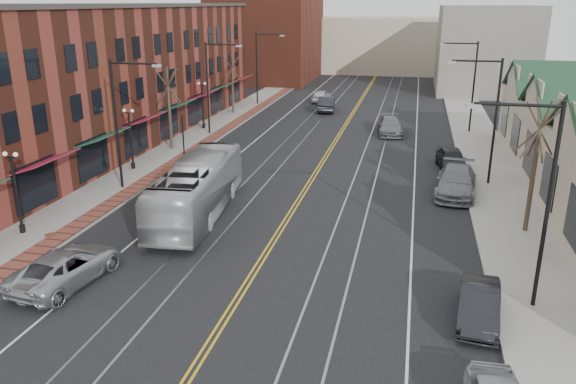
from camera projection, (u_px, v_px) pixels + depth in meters
The scene contains 29 objects.
ground at pixel (200, 359), 18.87m from camera, with size 160.00×160.00×0.00m, color black.
sidewalk_left at pixel (144, 170), 39.83m from camera, with size 4.00×120.00×0.15m, color gray.
sidewalk_right at pixel (500, 194), 34.81m from camera, with size 4.00×120.00×0.15m, color gray.
building_left at pixel (99, 78), 46.01m from camera, with size 10.00×50.00×11.00m, color maroon.
backdrop_left at pixel (267, 33), 84.63m from camera, with size 14.00×18.00×14.00m, color maroon.
backdrop_mid at pixel (380, 45), 95.95m from camera, with size 22.00×14.00×9.00m, color #BBA88F.
backdrop_right at pixel (485, 49), 74.02m from camera, with size 12.00×16.00×11.00m, color slate.
streetlight_l_1 at pixel (122, 112), 34.34m from camera, with size 3.33×0.25×8.00m.
streetlight_l_2 at pixel (212, 79), 49.12m from camera, with size 3.33×0.25×8.00m.
streetlight_l_3 at pixel (260, 61), 63.91m from camera, with size 3.33×0.25×8.00m.
streetlight_r_0 at pixel (538, 186), 20.49m from camera, with size 3.33×0.25×8.00m.
streetlight_r_1 at pixel (489, 109), 35.27m from camera, with size 3.33×0.25×8.00m.
streetlight_r_2 at pixel (469, 77), 50.05m from camera, with size 3.33×0.25×8.00m.
lamppost_l_1 at pixel (17, 195), 28.23m from camera, with size 0.84×0.28×4.27m.
lamppost_l_2 at pixel (131, 140), 39.31m from camera, with size 0.84×0.28×4.27m.
lamppost_l_3 at pixel (203, 106), 52.24m from camera, with size 0.84×0.28×4.27m.
tree_left_near at pixel (169, 107), 44.37m from camera, with size 1.78×1.37×6.48m.
tree_left_far at pixel (232, 83), 59.23m from camera, with size 1.66×1.28×6.02m.
tree_right_mid at pixel (535, 163), 27.99m from camera, with size 1.90×1.46×6.93m.
manhole_far at pixel (50, 235), 28.55m from camera, with size 0.60×0.60×0.02m, color #592D19.
traffic_signal at pixel (183, 128), 42.50m from camera, with size 0.18×0.15×3.80m.
transit_bus at pixel (198, 188), 31.15m from camera, with size 2.64×11.30×3.15m, color #BAB9BB.
parked_suv at pixel (66, 267), 23.79m from camera, with size 2.46×5.34×1.49m, color #A3A5AA.
parked_car_b at pixel (479, 305), 20.93m from camera, with size 1.44×4.14×1.36m, color black.
parked_car_c at pixel (456, 182), 34.76m from camera, with size 2.35×5.79×1.68m, color slate.
parked_car_d at pixel (452, 159), 40.05m from camera, with size 1.82×4.53×1.54m, color black.
distant_car_left at pixel (326, 104), 61.45m from camera, with size 1.72×4.93×1.62m, color black.
distant_car_right at pixel (390, 126), 50.82m from camera, with size 2.12×5.23×1.52m, color slate.
distant_car_far at pixel (321, 96), 67.25m from camera, with size 1.72×4.28×1.46m, color silver.
Camera 1 is at (6.42, -15.02, 11.38)m, focal length 35.00 mm.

